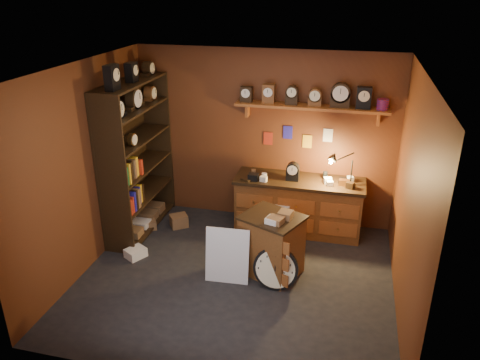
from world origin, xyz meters
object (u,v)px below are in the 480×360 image
shelving_unit (135,152)px  big_round_clock (276,269)px  workbench (298,202)px  low_cabinet (271,243)px

shelving_unit → big_round_clock: bearing=-24.5°
workbench → shelving_unit: bearing=-168.4°
shelving_unit → workbench: 2.58m
low_cabinet → workbench: bearing=105.1°
workbench → low_cabinet: bearing=-98.9°
workbench → low_cabinet: (-0.19, -1.24, -0.02)m
shelving_unit → workbench: (2.41, 0.49, -0.78)m
shelving_unit → low_cabinet: shelving_unit is taller
big_round_clock → low_cabinet: bearing=110.0°
low_cabinet → big_round_clock: bearing=-45.9°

